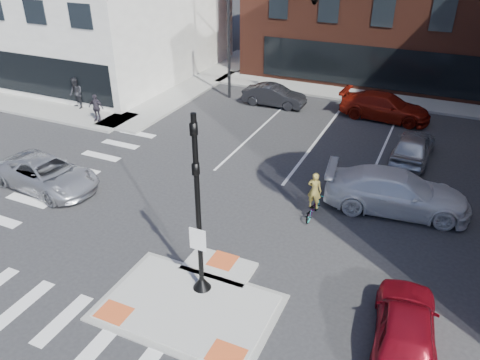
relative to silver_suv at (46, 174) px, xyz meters
The scene contains 16 objects.
ground 10.13m from the silver_suv, 19.87° to the right, with size 120.00×120.00×0.00m, color #28282B.
refuge_island 10.21m from the silver_suv, 21.24° to the right, with size 5.40×4.65×0.13m.
sidewalk_nw 13.91m from the silver_suv, 121.50° to the left, with size 23.50×20.50×0.15m.
sidewalk_n 22.39m from the silver_suv, 56.05° to the left, with size 26.00×3.00×0.15m, color gray.
building_nw 21.02m from the silver_suv, 127.02° to the left, with size 20.40×16.40×14.40m.
signal_pole 10.11m from the silver_suv, 17.73° to the right, with size 0.60×0.60×5.98m.
mast_arm_signal 16.70m from the silver_suv, 67.52° to the left, with size 6.10×2.24×8.00m.
silver_suv is the anchor object (origin of this frame).
red_sedan 15.95m from the silver_suv, ahead, with size 1.69×4.21×1.43m, color maroon.
white_pickup 15.13m from the silver_suv, 17.71° to the left, with size 2.36×5.80×1.68m, color white.
bg_car_dark 15.30m from the silver_suv, 69.60° to the left, with size 1.42×4.07×1.34m, color #232328.
bg_car_silver 17.48m from the silver_suv, 33.97° to the left, with size 1.76×4.38×1.49m, color silver.
bg_car_red 19.29m from the silver_suv, 50.62° to the left, with size 2.17×5.34×1.55m, color maroon.
cyclist 11.79m from the silver_suv, 13.04° to the left, with size 0.60×1.57×2.01m.
pedestrian_a 10.08m from the silver_suv, 124.12° to the left, with size 0.94×0.73×1.94m, color black.
pedestrian_b 7.76m from the silver_suv, 113.52° to the left, with size 0.95×0.40×1.63m, color #2F2933.
Camera 1 is at (5.94, -9.63, 10.49)m, focal length 35.00 mm.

